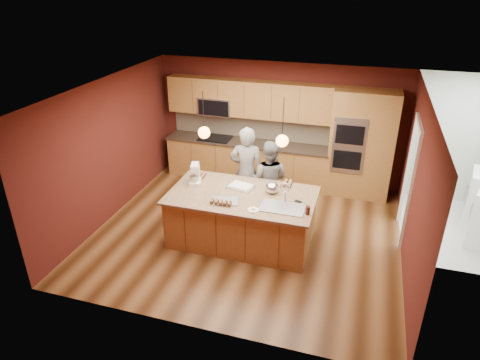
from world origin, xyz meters
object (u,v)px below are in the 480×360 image
(person_left, at_px, (247,172))
(mixing_bowl, at_px, (272,188))
(person_right, at_px, (269,180))
(stand_mixer, at_px, (195,175))
(island, at_px, (243,217))

(person_left, height_order, mixing_bowl, person_left)
(person_left, relative_size, mixing_bowl, 7.58)
(person_right, bearing_deg, stand_mixer, 37.12)
(island, height_order, stand_mixer, island)
(island, height_order, mixing_bowl, island)
(island, xyz_separation_m, stand_mixer, (-0.95, 0.17, 0.62))
(island, relative_size, person_right, 1.59)
(mixing_bowl, bearing_deg, island, -155.14)
(island, xyz_separation_m, person_right, (0.23, 0.97, 0.32))
(stand_mixer, xyz_separation_m, mixing_bowl, (1.42, 0.04, -0.07))
(person_left, relative_size, stand_mixer, 4.82)
(person_left, xyz_separation_m, stand_mixer, (-0.74, -0.79, 0.19))
(person_left, bearing_deg, island, 94.60)
(stand_mixer, bearing_deg, mixing_bowl, -14.03)
(island, xyz_separation_m, mixing_bowl, (0.47, 0.22, 0.55))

